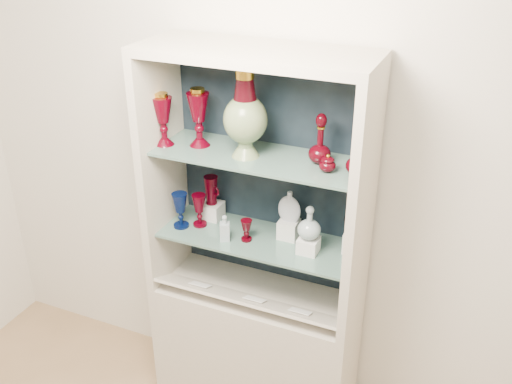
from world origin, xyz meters
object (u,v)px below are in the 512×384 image
at_px(ruby_goblet_small, 246,230).
at_px(ruby_pitcher, 211,190).
at_px(ruby_goblet_tall, 199,210).
at_px(enamel_urn, 245,113).
at_px(clear_round_decanter, 309,223).
at_px(clear_square_bottle, 225,228).
at_px(flat_flask, 289,206).
at_px(cobalt_goblet, 180,210).
at_px(cameo_medallion, 355,222).
at_px(pedestal_lamp_right, 199,117).
at_px(ruby_decanter_a, 321,136).
at_px(pedestal_lamp_left, 163,119).
at_px(ruby_decanter_b, 357,151).
at_px(lidded_bowl, 328,163).

xyz_separation_m(ruby_goblet_small, ruby_pitcher, (-0.24, 0.13, 0.10)).
height_order(ruby_goblet_tall, ruby_pitcher, ruby_pitcher).
height_order(enamel_urn, clear_round_decanter, enamel_urn).
height_order(clear_square_bottle, flat_flask, flat_flask).
relative_size(ruby_goblet_small, clear_round_decanter, 0.69).
xyz_separation_m(cobalt_goblet, cameo_medallion, (0.82, 0.11, 0.07)).
xyz_separation_m(pedestal_lamp_right, clear_square_bottle, (0.16, -0.08, -0.49)).
bearing_deg(cameo_medallion, ruby_goblet_small, -172.22).
xyz_separation_m(ruby_pitcher, cameo_medallion, (0.72, -0.03, 0.00)).
bearing_deg(ruby_goblet_small, ruby_decanter_a, 12.81).
bearing_deg(pedestal_lamp_left, clear_round_decanter, 2.17).
distance_m(ruby_decanter_a, ruby_goblet_small, 0.58).
distance_m(ruby_pitcher, flat_flask, 0.42).
bearing_deg(clear_round_decanter, ruby_decanter_b, 1.23).
distance_m(lidded_bowl, flat_flask, 0.36).
relative_size(ruby_decanter_b, cameo_medallion, 1.78).
xyz_separation_m(clear_square_bottle, cameo_medallion, (0.57, 0.13, 0.09)).
height_order(pedestal_lamp_left, ruby_pitcher, pedestal_lamp_left).
xyz_separation_m(pedestal_lamp_right, lidded_bowl, (0.61, -0.05, -0.09)).
xyz_separation_m(ruby_decanter_b, ruby_pitcher, (-0.72, 0.11, -0.37)).
relative_size(enamel_urn, ruby_decanter_a, 1.58).
bearing_deg(ruby_pitcher, ruby_goblet_small, -3.76).
bearing_deg(enamel_urn, cobalt_goblet, -175.53).
xyz_separation_m(enamel_urn, cameo_medallion, (0.49, 0.08, -0.46)).
bearing_deg(ruby_decanter_b, ruby_decanter_a, 164.20).
height_order(pedestal_lamp_right, ruby_decanter_a, pedestal_lamp_right).
xyz_separation_m(pedestal_lamp_left, ruby_pitcher, (0.16, 0.14, -0.39)).
xyz_separation_m(pedestal_lamp_right, ruby_decanter_b, (0.73, -0.02, -0.03)).
relative_size(flat_flask, cameo_medallion, 1.37).
distance_m(ruby_decanter_b, clear_square_bottle, 0.73).
bearing_deg(pedestal_lamp_left, ruby_goblet_tall, 18.39).
relative_size(pedestal_lamp_left, cameo_medallion, 2.14).
bearing_deg(ruby_pitcher, pedestal_lamp_right, -69.10).
distance_m(enamel_urn, ruby_decanter_a, 0.33).
bearing_deg(ruby_decanter_a, cameo_medallion, 8.72).
relative_size(lidded_bowl, cameo_medallion, 0.70).
height_order(ruby_decanter_b, lidded_bowl, ruby_decanter_b).
relative_size(ruby_decanter_a, ruby_goblet_tall, 1.49).
relative_size(pedestal_lamp_right, cameo_medallion, 2.35).
relative_size(ruby_decanter_a, ruby_goblet_small, 2.32).
xyz_separation_m(enamel_urn, clear_square_bottle, (-0.08, -0.05, -0.55)).
bearing_deg(cobalt_goblet, enamel_urn, 4.47).
distance_m(clear_square_bottle, clear_round_decanter, 0.40).
bearing_deg(lidded_bowl, cameo_medallion, 39.82).
height_order(ruby_decanter_b, cameo_medallion, ruby_decanter_b).
bearing_deg(enamel_urn, pedestal_lamp_left, -176.39).
distance_m(pedestal_lamp_left, ruby_decanter_a, 0.71).
distance_m(ruby_goblet_small, ruby_pitcher, 0.29).
distance_m(enamel_urn, lidded_bowl, 0.40).
distance_m(ruby_decanter_a, cameo_medallion, 0.42).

